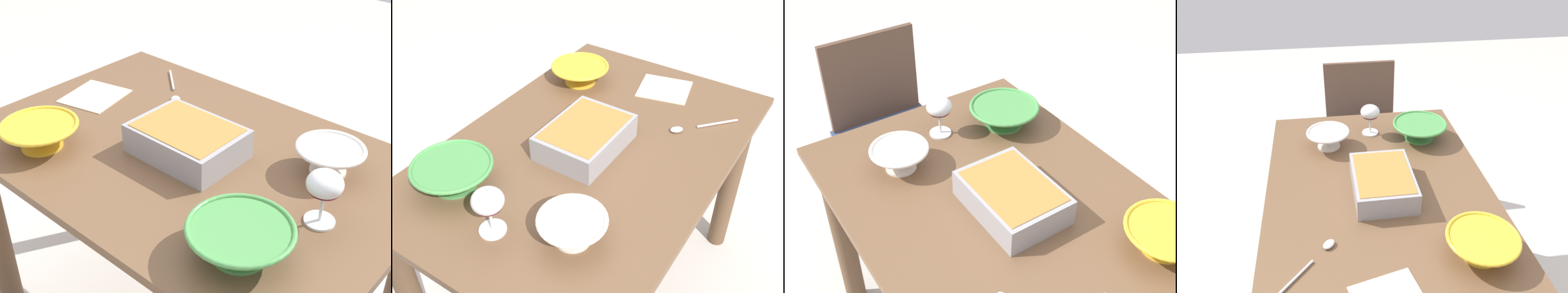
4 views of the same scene
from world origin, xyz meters
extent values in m
cube|color=brown|center=(0.00, 0.00, 0.75)|extent=(1.24, 0.83, 0.03)
cylinder|color=brown|center=(0.55, -0.34, 0.37)|extent=(0.08, 0.08, 0.74)
cylinder|color=brown|center=(0.55, 0.34, 0.37)|extent=(0.08, 0.08, 0.74)
cube|color=#334772|center=(0.90, -0.04, 0.43)|extent=(0.40, 0.44, 0.02)
cube|color=brown|center=(1.09, -0.04, 0.65)|extent=(0.02, 0.42, 0.41)
cylinder|color=brown|center=(0.71, 0.16, 0.21)|extent=(0.04, 0.04, 0.42)
cylinder|color=brown|center=(0.71, -0.25, 0.21)|extent=(0.04, 0.04, 0.42)
cylinder|color=brown|center=(1.08, 0.16, 0.21)|extent=(0.04, 0.04, 0.42)
cylinder|color=brown|center=(1.08, -0.25, 0.21)|extent=(0.04, 0.04, 0.42)
cylinder|color=white|center=(0.43, -0.02, 0.76)|extent=(0.07, 0.07, 0.01)
cylinder|color=white|center=(0.43, -0.02, 0.80)|extent=(0.01, 0.01, 0.07)
ellipsoid|color=white|center=(0.43, -0.02, 0.87)|extent=(0.08, 0.08, 0.06)
ellipsoid|color=#4C0A19|center=(0.43, -0.02, 0.86)|extent=(0.07, 0.07, 0.03)
cube|color=#99999E|center=(0.01, -0.01, 0.80)|extent=(0.29, 0.21, 0.08)
cube|color=#B27A38|center=(0.01, -0.01, 0.84)|extent=(0.26, 0.19, 0.02)
cylinder|color=#4C994C|center=(0.36, -0.23, 0.77)|extent=(0.13, 0.13, 0.01)
cone|color=#4C994C|center=(0.36, -0.23, 0.80)|extent=(0.23, 0.23, 0.07)
torus|color=#4C994C|center=(0.36, -0.23, 0.83)|extent=(0.24, 0.24, 0.01)
cylinder|color=white|center=(0.34, 0.17, 0.77)|extent=(0.10, 0.10, 0.01)
cone|color=white|center=(0.34, 0.17, 0.80)|extent=(0.17, 0.17, 0.06)
torus|color=white|center=(0.34, 0.17, 0.83)|extent=(0.18, 0.18, 0.01)
cylinder|color=yellow|center=(-0.32, -0.25, 0.77)|extent=(0.12, 0.12, 0.01)
cone|color=yellow|center=(-0.32, -0.25, 0.80)|extent=(0.21, 0.21, 0.06)
torus|color=yellow|center=(-0.32, -0.25, 0.83)|extent=(0.22, 0.22, 0.01)
camera|label=1|loc=(0.87, -0.94, 1.59)|focal=50.26mm
camera|label=2|loc=(0.99, 0.64, 1.70)|focal=43.33mm
camera|label=3|loc=(-0.83, 0.65, 1.80)|focal=48.00mm
camera|label=4|loc=(-1.09, 0.18, 1.67)|focal=35.89mm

